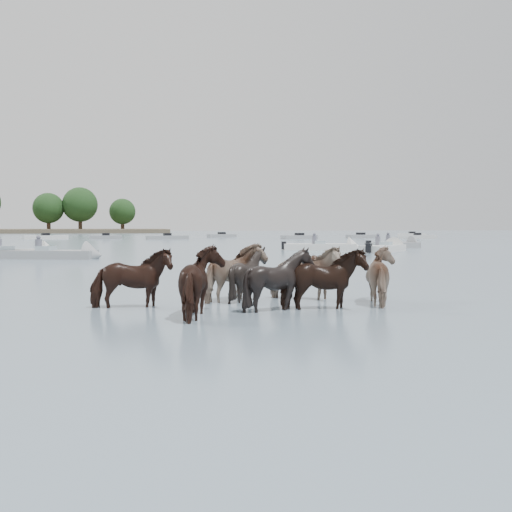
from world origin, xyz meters
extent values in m
plane|color=slate|center=(0.00, 0.00, 0.00)|extent=(400.00, 400.00, 0.00)
imported|color=black|center=(-2.11, 1.95, 0.58)|extent=(1.87, 0.91, 1.55)
imported|color=#8D6E5F|center=(0.44, 2.65, 0.62)|extent=(1.88, 2.00, 1.61)
imported|color=black|center=(0.75, 2.69, 0.57)|extent=(1.50, 1.36, 1.52)
imported|color=#796052|center=(2.14, 2.48, 0.59)|extent=(2.02, 1.55, 1.55)
imported|color=black|center=(-0.66, 0.39, 0.63)|extent=(1.68, 1.87, 1.64)
imported|color=black|center=(1.03, 0.87, 0.59)|extent=(1.83, 1.76, 1.57)
imported|color=black|center=(1.99, 0.73, 0.59)|extent=(1.89, 0.95, 1.56)
imported|color=#846A59|center=(3.82, 1.37, 0.58)|extent=(1.51, 1.70, 1.55)
sphere|color=black|center=(7.34, 16.84, 0.12)|extent=(0.44, 0.44, 0.44)
cube|color=black|center=(7.09, 16.84, 0.02)|extent=(0.50, 0.22, 0.18)
cube|color=silver|center=(-8.70, 24.08, 0.20)|extent=(5.22, 2.95, 0.55)
cone|color=silver|center=(-6.32, 24.79, 0.20)|extent=(1.32, 1.79, 1.60)
cube|color=#99ADB7|center=(-8.70, 24.08, 0.55)|extent=(1.09, 1.30, 0.35)
cube|color=gray|center=(-6.39, 22.95, 0.20)|extent=(5.73, 3.18, 0.55)
cone|color=gray|center=(-3.77, 22.12, 0.20)|extent=(1.34, 1.80, 1.60)
cube|color=#99ADB7|center=(-6.39, 22.95, 0.55)|extent=(1.10, 1.31, 0.35)
cylinder|color=#595966|center=(-6.79, 22.95, 0.75)|extent=(0.36, 0.36, 0.70)
sphere|color=#595966|center=(-6.79, 22.95, 1.20)|extent=(0.24, 0.24, 0.24)
cube|color=silver|center=(12.49, 30.56, 0.20)|extent=(5.66, 2.65, 0.55)
cone|color=silver|center=(15.15, 30.01, 0.20)|extent=(1.20, 1.75, 1.60)
cube|color=#99ADB7|center=(12.49, 30.56, 0.55)|extent=(1.01, 1.26, 0.35)
cube|color=black|center=(9.82, 31.10, 0.35)|extent=(0.41, 0.41, 0.60)
cylinder|color=#595966|center=(12.09, 30.56, 0.75)|extent=(0.36, 0.36, 0.70)
sphere|color=#595966|center=(12.09, 30.56, 1.20)|extent=(0.24, 0.24, 0.24)
cube|color=silver|center=(15.86, 26.59, 0.20)|extent=(4.79, 4.58, 0.55)
cone|color=silver|center=(17.71, 28.29, 0.20)|extent=(1.74, 1.79, 1.60)
cube|color=#99ADB7|center=(15.86, 26.59, 0.55)|extent=(1.35, 1.37, 0.35)
cube|color=black|center=(14.00, 24.89, 0.35)|extent=(0.49, 0.49, 0.60)
cylinder|color=#595966|center=(15.46, 26.59, 0.75)|extent=(0.36, 0.36, 0.70)
sphere|color=#595966|center=(15.46, 26.59, 1.20)|extent=(0.24, 0.24, 0.24)
cube|color=gray|center=(19.68, 32.78, 0.20)|extent=(4.49, 1.85, 0.55)
cone|color=gray|center=(21.89, 32.90, 0.20)|extent=(0.99, 1.65, 1.60)
cube|color=#99ADB7|center=(19.68, 32.78, 0.55)|extent=(0.86, 1.16, 0.35)
cube|color=black|center=(17.48, 32.65, 0.35)|extent=(0.37, 0.37, 0.60)
cylinder|color=#595966|center=(19.28, 32.78, 0.75)|extent=(0.36, 0.36, 0.70)
sphere|color=#595966|center=(19.28, 32.78, 1.20)|extent=(0.24, 0.24, 0.24)
cube|color=silver|center=(-12.41, 73.33, 0.22)|extent=(6.03, 3.28, 0.60)
cube|color=black|center=(-12.41, 73.33, 0.60)|extent=(1.27, 1.27, 0.50)
cube|color=gray|center=(-4.25, 71.62, 0.22)|extent=(4.39, 1.59, 0.60)
cube|color=black|center=(-4.25, 71.62, 0.60)|extent=(1.02, 1.02, 0.50)
cube|color=gray|center=(3.95, 68.40, 0.22)|extent=(5.81, 2.09, 0.60)
cube|color=black|center=(3.95, 68.40, 0.60)|extent=(1.10, 1.10, 0.50)
cube|color=gray|center=(13.49, 79.80, 0.22)|extent=(4.82, 2.62, 0.60)
cube|color=black|center=(13.49, 79.80, 0.60)|extent=(1.22, 1.22, 0.50)
cube|color=gray|center=(22.31, 66.56, 0.22)|extent=(5.63, 3.03, 0.60)
cube|color=black|center=(22.31, 66.56, 0.60)|extent=(1.25, 1.25, 0.50)
cube|color=gray|center=(32.76, 69.23, 0.22)|extent=(4.81, 2.66, 0.60)
cube|color=black|center=(32.76, 69.23, 0.60)|extent=(1.23, 1.23, 0.50)
cube|color=silver|center=(39.23, 64.04, 0.22)|extent=(5.55, 3.35, 0.60)
cube|color=black|center=(39.23, 64.04, 0.60)|extent=(1.29, 1.29, 0.50)
cube|color=silver|center=(47.81, 81.47, 0.22)|extent=(4.95, 2.58, 0.60)
cube|color=black|center=(47.81, 81.47, 0.60)|extent=(1.21, 1.21, 0.50)
cylinder|color=#382619|center=(-20.63, 149.30, 1.80)|extent=(1.00, 1.00, 3.60)
sphere|color=black|center=(-20.63, 149.30, 6.50)|extent=(8.00, 8.00, 8.00)
cylinder|color=#382619|center=(-12.67, 149.62, 2.08)|extent=(1.00, 1.00, 4.15)
sphere|color=black|center=(-12.67, 149.62, 7.50)|extent=(9.23, 9.23, 9.23)
cylinder|color=#382619|center=(-1.63, 154.02, 1.61)|extent=(1.00, 1.00, 3.23)
sphere|color=black|center=(-1.63, 154.02, 5.83)|extent=(7.18, 7.18, 7.18)
camera|label=1|loc=(-2.34, -11.21, 1.85)|focal=40.49mm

